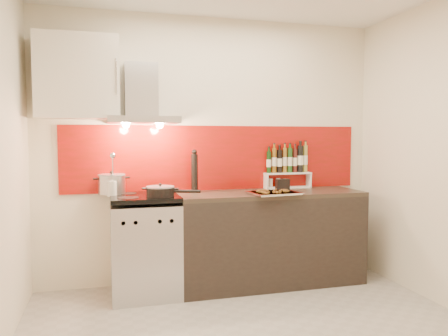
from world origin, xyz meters
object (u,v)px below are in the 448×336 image
object	(u,v)px
counter	(269,237)
stock_pot	(112,184)
range_stove	(145,246)
baking_tray	(274,193)
saute_pan	(161,191)
pepper_mill	(194,172)

from	to	relation	value
counter	stock_pot	size ratio (longest dim) A/B	7.27
range_stove	counter	size ratio (longest dim) A/B	0.51
stock_pot	baking_tray	world-z (taller)	stock_pot
stock_pot	saute_pan	xyz separation A→B (m)	(0.42, -0.29, -0.05)
range_stove	pepper_mill	distance (m)	0.84
baking_tray	stock_pot	bearing A→B (deg)	165.82
counter	saute_pan	size ratio (longest dim) A/B	3.89
saute_pan	pepper_mill	bearing A→B (deg)	38.09
saute_pan	pepper_mill	xyz separation A→B (m)	(0.35, 0.28, 0.14)
range_stove	saute_pan	xyz separation A→B (m)	(0.14, -0.12, 0.51)
range_stove	pepper_mill	xyz separation A→B (m)	(0.49, 0.16, 0.66)
range_stove	saute_pan	bearing A→B (deg)	-41.01
counter	range_stove	bearing A→B (deg)	-179.77
pepper_mill	baking_tray	bearing A→B (deg)	-27.53
range_stove	counter	bearing A→B (deg)	0.23
saute_pan	counter	bearing A→B (deg)	6.58
range_stove	saute_pan	size ratio (longest dim) A/B	1.97
range_stove	pepper_mill	bearing A→B (deg)	18.03
counter	pepper_mill	xyz separation A→B (m)	(-0.71, 0.15, 0.65)
stock_pot	pepper_mill	bearing A→B (deg)	-1.01
stock_pot	saute_pan	distance (m)	0.51
counter	pepper_mill	bearing A→B (deg)	167.73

